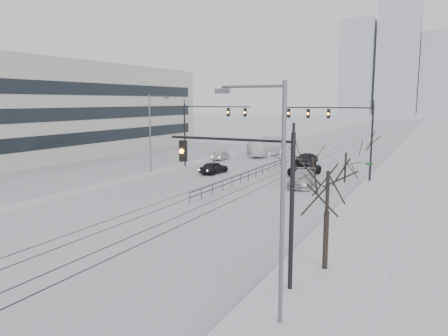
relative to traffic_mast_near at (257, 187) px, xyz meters
The scene contains 21 objects.
road 55.26m from the traffic_mast_near, 101.30° to the left, with size 22.00×260.00×0.02m, color silver.
sidewalk_east 54.26m from the traffic_mast_near, 87.13° to the left, with size 5.00×260.00×0.16m, color silver.
curb 54.19m from the traffic_mast_near, 89.72° to the left, with size 0.10×260.00×0.12m, color gray.
parking_strip 42.54m from the traffic_mast_near, 136.71° to the left, with size 14.00×60.00×0.03m, color silver.
tram_rails 35.96m from the traffic_mast_near, 107.60° to the left, with size 5.30×180.00×0.01m.
office_building 56.79m from the traffic_mast_near, 149.25° to the left, with size 20.20×62.20×14.11m.
skyline 268.96m from the traffic_mast_near, 91.23° to the left, with size 96.00×48.00×72.00m.
traffic_mast_near is the anchor object (origin of this frame).
traffic_mast_ne 29.14m from the traffic_mast_near, 95.19° to the left, with size 9.60×0.37×8.00m.
traffic_mast_nw 35.69m from the traffic_mast_near, 122.77° to the left, with size 9.10×0.37×8.00m.
street_light_east 3.61m from the traffic_mast_near, 57.45° to the right, with size 2.73×0.25×9.00m.
street_light_west 33.24m from the traffic_mast_near, 133.76° to the left, with size 2.73×0.25×9.00m.
bare_tree 3.85m from the traffic_mast_near, 51.24° to the left, with size 4.40×4.40×6.10m.
median_fence 26.62m from the traffic_mast_near, 114.20° to the left, with size 0.06×24.00×1.00m.
street_sign 26.19m from the traffic_mast_near, 87.77° to the left, with size 0.70×0.06×2.40m.
sedan_sb_inner 31.06m from the traffic_mast_near, 121.52° to the left, with size 1.67×4.14×1.41m, color black.
sedan_sb_outer 42.74m from the traffic_mast_near, 119.24° to the left, with size 1.37×3.93×1.29m, color gray.
sedan_nb_front 30.88m from the traffic_mast_near, 102.36° to the left, with size 2.24×4.86×1.35m, color black.
sedan_nb_right 24.19m from the traffic_mast_near, 101.64° to the left, with size 2.21×5.43×1.57m, color silver.
sedan_nb_far 39.32m from the traffic_mast_near, 102.98° to the left, with size 1.84×4.58×1.56m, color black.
box_truck 48.02m from the traffic_mast_near, 110.36° to the left, with size 2.28×9.74×2.71m, color white.
Camera 1 is at (17.94, -11.48, 8.29)m, focal length 35.00 mm.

